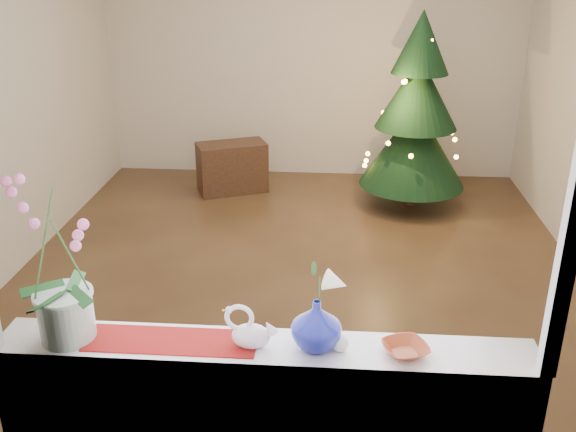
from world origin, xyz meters
name	(u,v)px	position (x,y,z in m)	size (l,w,h in m)	color
ground	(298,273)	(0.00, 0.00, 0.00)	(5.00, 5.00, 0.00)	#392517
wall_back	(313,54)	(0.00, 2.50, 1.35)	(4.50, 0.10, 2.70)	beige
wall_front	(259,265)	(0.00, -2.50, 1.35)	(4.50, 0.10, 2.70)	beige
windowsill	(264,349)	(0.00, -2.37, 0.90)	(2.20, 0.26, 0.04)	white
window_frame	(258,170)	(0.00, -2.47, 1.70)	(2.22, 0.06, 1.60)	white
runner	(172,341)	(-0.38, -2.37, 0.92)	(0.70, 0.20, 0.01)	maroon
orchid_pot	(58,262)	(-0.81, -2.38, 1.27)	(0.24, 0.24, 0.70)	beige
swan	(251,327)	(-0.05, -2.38, 1.01)	(0.21, 0.10, 0.18)	silver
blue_vase	(316,321)	(0.21, -2.37, 1.04)	(0.23, 0.23, 0.24)	navy
lily	(317,273)	(0.21, -2.37, 1.25)	(0.13, 0.08, 0.18)	white
paperweight	(340,343)	(0.30, -2.38, 0.96)	(0.07, 0.07, 0.07)	silver
amber_dish	(405,350)	(0.56, -2.39, 0.94)	(0.15, 0.15, 0.04)	maroon
xmas_tree	(416,112)	(1.03, 1.59, 0.95)	(1.04, 1.04, 1.90)	black
side_table	(232,167)	(-0.81, 1.83, 0.26)	(0.70, 0.35, 0.53)	black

